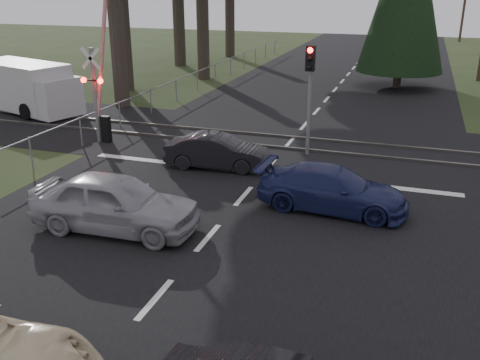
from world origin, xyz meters
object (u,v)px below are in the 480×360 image
at_px(dark_car_far, 217,152).
at_px(traffic_signal_center, 310,82).
at_px(white_van, 28,87).
at_px(crossing_signal, 100,93).
at_px(silver_car, 115,203).
at_px(blue_sedan, 332,189).

bearing_deg(dark_car_far, traffic_signal_center, -53.81).
bearing_deg(white_van, dark_car_far, -5.22).
bearing_deg(dark_car_far, crossing_signal, 69.44).
bearing_deg(traffic_signal_center, white_van, 169.72).
height_order(crossing_signal, white_van, crossing_signal).
relative_size(crossing_signal, silver_car, 1.54).
height_order(crossing_signal, blue_sedan, crossing_signal).
bearing_deg(traffic_signal_center, silver_car, -113.75).
xyz_separation_m(crossing_signal, traffic_signal_center, (8.27, 0.89, 0.75)).
distance_m(blue_sedan, dark_car_far, 5.05).
distance_m(crossing_signal, blue_sedan, 10.84).
height_order(silver_car, white_van, white_van).
bearing_deg(crossing_signal, white_van, 151.18).
relative_size(crossing_signal, blue_sedan, 1.61).
xyz_separation_m(silver_car, dark_car_far, (0.78, 5.55, -0.17)).
bearing_deg(blue_sedan, dark_car_far, 65.05).
distance_m(dark_car_far, white_van, 13.09).
distance_m(crossing_signal, traffic_signal_center, 8.36).
height_order(blue_sedan, dark_car_far, blue_sedan).
bearing_deg(blue_sedan, crossing_signal, 72.05).
xyz_separation_m(blue_sedan, white_van, (-16.49, 7.48, 0.60)).
height_order(silver_car, blue_sedan, silver_car).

